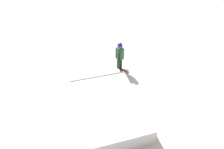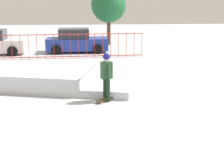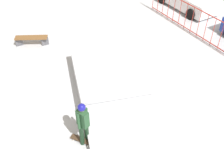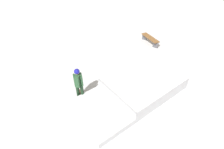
{
  "view_description": "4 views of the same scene",
  "coord_description": "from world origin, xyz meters",
  "views": [
    {
      "loc": [
        -4.93,
        2.55,
        6.69
      ],
      "look_at": [
        1.43,
        -1.08,
        0.9
      ],
      "focal_mm": 32.49,
      "sensor_mm": 36.0,
      "label": 1
    },
    {
      "loc": [
        1.92,
        -12.32,
        3.56
      ],
      "look_at": [
        2.68,
        -2.29,
        1.0
      ],
      "focal_mm": 48.14,
      "sensor_mm": 36.0,
      "label": 2
    },
    {
      "loc": [
        7.9,
        -3.88,
        7.29
      ],
      "look_at": [
        0.37,
        -0.06,
        0.6
      ],
      "focal_mm": 42.89,
      "sensor_mm": 36.0,
      "label": 3
    },
    {
      "loc": [
        6.14,
        2.73,
        6.22
      ],
      "look_at": [
        1.03,
        -1.39,
        0.9
      ],
      "focal_mm": 28.2,
      "sensor_mm": 36.0,
      "label": 4
    }
  ],
  "objects": [
    {
      "name": "ground_plane",
      "position": [
        0.0,
        0.0,
        0.0
      ],
      "size": [
        60.0,
        60.0,
        0.0
      ],
      "primitive_type": "plane",
      "color": "#B7BABF"
    },
    {
      "name": "skate_ramp",
      "position": [
        0.55,
        -0.24,
        0.32
      ],
      "size": [
        5.86,
        3.79,
        0.74
      ],
      "rotation": [
        0.0,
        0.0,
        -0.24
      ],
      "color": "silver",
      "rests_on": "ground"
    },
    {
      "name": "skater",
      "position": [
        2.49,
        -2.15,
        1.01
      ],
      "size": [
        0.44,
        0.41,
        1.73
      ],
      "rotation": [
        0.0,
        0.0,
        3.56
      ],
      "color": "black",
      "rests_on": "ground"
    },
    {
      "name": "skateboard",
      "position": [
        2.45,
        -2.23,
        0.08
      ],
      "size": [
        0.75,
        0.66,
        0.09
      ],
      "rotation": [
        0.0,
        0.0,
        3.83
      ],
      "color": "#3F2D1E",
      "rests_on": "ground"
    }
  ]
}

